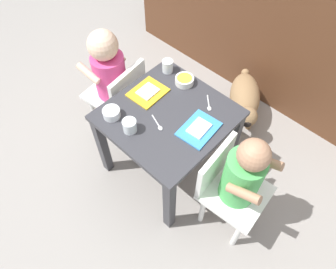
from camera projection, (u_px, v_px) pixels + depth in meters
ground_plane at (168, 165)px, 1.86m from camera, size 7.00×7.00×0.00m
kitchen_cabinet_back at (283, 17)px, 1.87m from camera, size 2.05×0.37×1.02m
dining_table at (168, 125)px, 1.55m from camera, size 0.55×0.56×0.48m
seated_child_left at (111, 73)px, 1.69m from camera, size 0.31×0.31×0.70m
seated_child_right at (239, 177)px, 1.33m from camera, size 0.30×0.30×0.69m
dog at (245, 99)px, 1.92m from camera, size 0.36×0.42×0.29m
food_tray_left at (148, 92)px, 1.55m from camera, size 0.15×0.18×0.02m
food_tray_right at (199, 129)px, 1.42m from camera, size 0.15×0.20×0.02m
water_cup_left at (130, 126)px, 1.40m from camera, size 0.06×0.06×0.06m
water_cup_right at (168, 67)px, 1.63m from camera, size 0.06×0.06×0.07m
veggie_bowl_near at (112, 113)px, 1.45m from camera, size 0.08×0.08×0.04m
cereal_bowl_right_side at (184, 80)px, 1.58m from camera, size 0.10×0.10×0.04m
spoon_by_left_tray at (158, 124)px, 1.44m from camera, size 0.10×0.05×0.01m
spoon_by_right_tray at (209, 104)px, 1.51m from camera, size 0.08×0.08×0.01m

